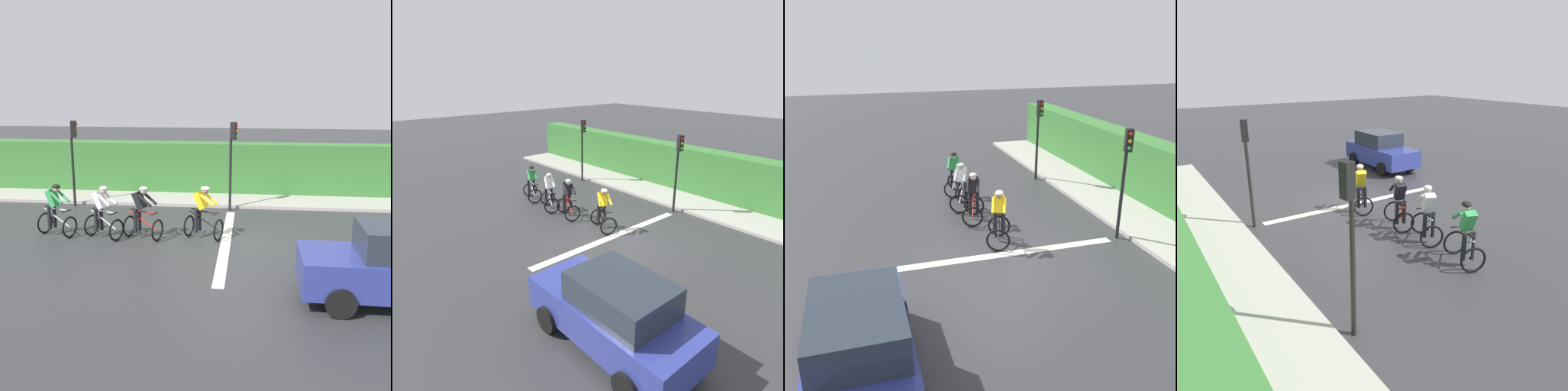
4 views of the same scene
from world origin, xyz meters
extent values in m
plane|color=#333335|center=(0.00, 0.00, 0.00)|extent=(80.00, 80.00, 0.00)
cube|color=#ADA89E|center=(5.49, 2.00, 0.06)|extent=(2.80, 22.18, 0.12)
cube|color=gray|center=(6.39, 2.00, 0.29)|extent=(0.44, 22.18, 0.58)
cube|color=#387533|center=(6.69, 2.00, 1.12)|extent=(1.10, 22.18, 2.23)
cube|color=silver|center=(0.00, 0.22, 0.00)|extent=(7.00, 0.30, 0.01)
torus|color=black|center=(-0.14, 5.09, 0.34)|extent=(0.66, 0.29, 0.68)
torus|color=black|center=(0.21, 6.05, 0.34)|extent=(0.66, 0.29, 0.68)
cylinder|color=silver|center=(0.04, 5.57, 0.59)|extent=(0.38, 0.94, 0.51)
cylinder|color=silver|center=(0.14, 5.86, 0.62)|extent=(0.04, 0.04, 0.55)
cylinder|color=silver|center=(0.02, 5.52, 0.87)|extent=(0.29, 0.69, 0.04)
cube|color=black|center=(0.14, 5.86, 0.91)|extent=(0.17, 0.24, 0.04)
cylinder|color=black|center=(-0.10, 5.19, 0.84)|extent=(0.41, 0.17, 0.03)
cube|color=green|center=(0.07, 5.67, 1.21)|extent=(0.42, 0.49, 0.57)
sphere|color=beige|center=(0.02, 5.52, 1.52)|extent=(0.20, 0.20, 0.20)
ellipsoid|color=black|center=(0.02, 5.52, 1.59)|extent=(0.32, 0.35, 0.14)
cylinder|color=black|center=(0.22, 5.72, 0.57)|extent=(0.12, 0.12, 0.74)
cylinder|color=black|center=(-0.01, 5.80, 0.57)|extent=(0.12, 0.12, 0.74)
cylinder|color=green|center=(0.12, 5.34, 1.26)|extent=(0.25, 0.48, 0.37)
cylinder|color=green|center=(-0.18, 5.45, 1.26)|extent=(0.25, 0.48, 0.37)
torus|color=black|center=(-0.28, 3.55, 0.34)|extent=(0.64, 0.34, 0.68)
torus|color=black|center=(0.15, 4.48, 0.34)|extent=(0.64, 0.34, 0.68)
cylinder|color=silver|center=(-0.07, 4.02, 0.59)|extent=(0.45, 0.92, 0.51)
cylinder|color=silver|center=(0.06, 4.29, 0.62)|extent=(0.04, 0.04, 0.55)
cylinder|color=silver|center=(-0.09, 3.97, 0.87)|extent=(0.34, 0.67, 0.04)
cube|color=black|center=(0.06, 4.29, 0.91)|extent=(0.18, 0.24, 0.04)
cylinder|color=black|center=(-0.24, 3.64, 0.84)|extent=(0.39, 0.20, 0.03)
cube|color=white|center=(-0.02, 4.11, 1.21)|extent=(0.44, 0.50, 0.57)
sphere|color=beige|center=(-0.09, 3.97, 1.52)|extent=(0.20, 0.20, 0.20)
ellipsoid|color=silver|center=(-0.09, 3.97, 1.59)|extent=(0.34, 0.35, 0.14)
cylinder|color=black|center=(0.13, 4.15, 0.57)|extent=(0.12, 0.12, 0.74)
cylinder|color=black|center=(-0.09, 4.25, 0.57)|extent=(0.12, 0.12, 0.74)
cylinder|color=white|center=(0.00, 3.78, 1.26)|extent=(0.28, 0.47, 0.37)
cylinder|color=white|center=(-0.29, 3.92, 1.26)|extent=(0.28, 0.47, 0.37)
torus|color=black|center=(-0.15, 2.31, 0.34)|extent=(0.66, 0.28, 0.68)
torus|color=black|center=(0.18, 3.27, 0.34)|extent=(0.66, 0.28, 0.68)
cylinder|color=red|center=(0.01, 2.79, 0.59)|extent=(0.37, 0.95, 0.51)
cylinder|color=red|center=(0.11, 3.08, 0.62)|extent=(0.04, 0.04, 0.55)
cylinder|color=red|center=(0.00, 2.74, 0.87)|extent=(0.28, 0.69, 0.04)
cube|color=black|center=(0.11, 3.08, 0.91)|extent=(0.17, 0.24, 0.04)
cylinder|color=black|center=(-0.12, 2.40, 0.84)|extent=(0.41, 0.17, 0.03)
cube|color=black|center=(0.05, 2.88, 1.21)|extent=(0.42, 0.49, 0.57)
sphere|color=beige|center=(0.00, 2.74, 1.52)|extent=(0.20, 0.20, 0.20)
ellipsoid|color=silver|center=(0.00, 2.74, 1.59)|extent=(0.32, 0.34, 0.14)
cylinder|color=black|center=(0.19, 2.94, 0.57)|extent=(0.12, 0.12, 0.74)
cylinder|color=black|center=(-0.03, 3.02, 0.57)|extent=(0.12, 0.12, 0.74)
cylinder|color=black|center=(0.10, 2.56, 1.26)|extent=(0.24, 0.48, 0.37)
cylinder|color=black|center=(-0.20, 2.67, 1.26)|extent=(0.24, 0.48, 0.37)
torus|color=black|center=(0.07, 0.45, 0.34)|extent=(0.66, 0.30, 0.68)
torus|color=black|center=(0.43, 1.40, 0.34)|extent=(0.66, 0.30, 0.68)
cylinder|color=black|center=(0.25, 0.93, 0.59)|extent=(0.39, 0.94, 0.51)
cylinder|color=black|center=(0.36, 1.21, 0.62)|extent=(0.04, 0.04, 0.55)
cylinder|color=black|center=(0.24, 0.88, 0.87)|extent=(0.29, 0.68, 0.04)
cube|color=black|center=(0.36, 1.21, 0.91)|extent=(0.17, 0.24, 0.04)
cylinder|color=black|center=(0.11, 0.54, 0.84)|extent=(0.40, 0.18, 0.03)
cube|color=yellow|center=(0.29, 1.02, 1.21)|extent=(0.43, 0.49, 0.57)
sphere|color=#9E7051|center=(0.24, 0.88, 1.52)|extent=(0.20, 0.20, 0.20)
ellipsoid|color=silver|center=(0.24, 0.88, 1.59)|extent=(0.32, 0.35, 0.14)
cylinder|color=black|center=(0.44, 1.07, 0.57)|extent=(0.12, 0.12, 0.74)
cylinder|color=black|center=(0.21, 1.16, 0.57)|extent=(0.12, 0.12, 0.74)
cylinder|color=yellow|center=(0.34, 0.70, 1.26)|extent=(0.25, 0.48, 0.37)
cylinder|color=yellow|center=(0.04, 0.81, 1.26)|extent=(0.25, 0.48, 0.37)
cube|color=navy|center=(-3.80, -3.65, 0.70)|extent=(1.73, 4.11, 0.80)
cube|color=#262D38|center=(-3.80, -3.90, 1.43)|extent=(1.51, 2.14, 0.66)
cylinder|color=black|center=(-4.63, -2.38, 0.32)|extent=(0.22, 0.64, 0.64)
cylinder|color=black|center=(-2.96, -2.39, 0.32)|extent=(0.22, 0.64, 0.64)
cube|color=#EAEACC|center=(-4.30, -1.64, 0.80)|extent=(0.28, 0.08, 0.16)
cube|color=#EAEACC|center=(-3.28, -1.65, 0.80)|extent=(0.28, 0.08, 0.16)
cylinder|color=black|center=(3.81, 0.27, 1.35)|extent=(0.10, 0.10, 2.70)
cube|color=black|center=(3.78, 0.18, 3.02)|extent=(0.25, 0.25, 0.64)
sphere|color=red|center=(3.74, 0.07, 3.22)|extent=(0.11, 0.11, 0.11)
sphere|color=orange|center=(3.74, 0.07, 3.02)|extent=(0.11, 0.11, 0.11)
sphere|color=green|center=(3.74, 0.07, 2.82)|extent=(0.11, 0.11, 0.11)
cylinder|color=black|center=(3.81, 6.41, 1.35)|extent=(0.10, 0.10, 2.70)
cube|color=black|center=(3.82, 6.31, 3.02)|extent=(0.23, 0.23, 0.64)
sphere|color=red|center=(3.85, 6.20, 3.22)|extent=(0.11, 0.11, 0.11)
sphere|color=orange|center=(3.85, 6.20, 3.02)|extent=(0.11, 0.11, 0.11)
sphere|color=green|center=(3.85, 6.20, 2.82)|extent=(0.11, 0.11, 0.11)
camera|label=1|loc=(-13.92, -0.47, 4.65)|focal=43.98mm
camera|label=2|loc=(-8.49, -8.25, 5.81)|focal=33.04mm
camera|label=3|loc=(-3.60, -10.11, 5.69)|focal=40.39mm
camera|label=4|loc=(6.83, 11.60, 4.81)|focal=35.11mm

